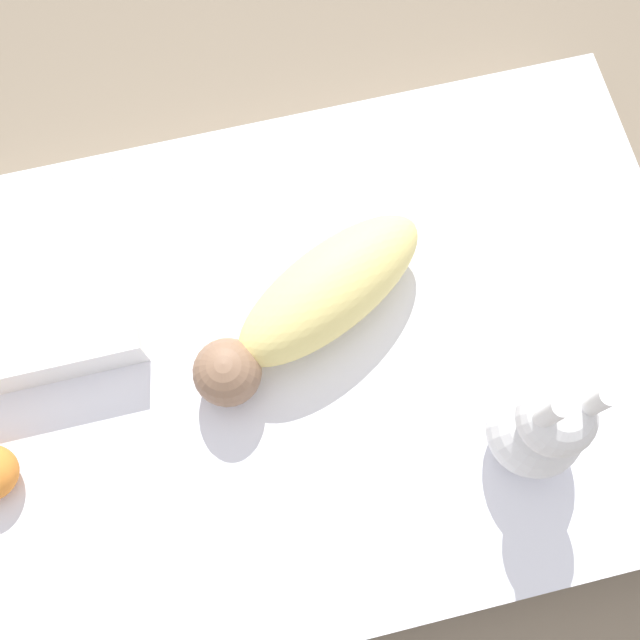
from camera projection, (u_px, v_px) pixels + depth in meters
name	position (u px, v px, depth m)	size (l,w,h in m)	color
ground_plane	(311.00, 372.00, 1.66)	(12.00, 12.00, 0.00)	#7A6B56
bed_mattress	(311.00, 363.00, 1.58)	(1.58, 1.08, 0.16)	white
swaddled_baby	(313.00, 303.00, 1.45)	(0.53, 0.36, 0.16)	#EFDB7F
pillow	(55.00, 281.00, 1.49)	(0.30, 0.38, 0.10)	white
bunny_plush	(542.00, 426.00, 1.32)	(0.18, 0.18, 0.37)	white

